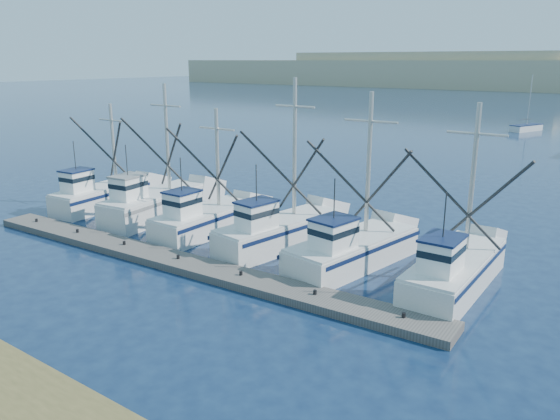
% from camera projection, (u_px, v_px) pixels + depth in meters
% --- Properties ---
extents(ground, '(500.00, 500.00, 0.00)m').
position_uv_depth(ground, '(227.00, 367.00, 18.66)').
color(ground, '#0D1D3A').
rests_on(ground, ground).
extents(floating_dock, '(28.31, 3.07, 0.38)m').
position_uv_depth(floating_dock, '(178.00, 262.00, 27.79)').
color(floating_dock, '#5B5752').
rests_on(floating_dock, ground).
extents(trawler_fleet, '(27.83, 8.44, 9.24)m').
position_uv_depth(trawler_fleet, '(241.00, 225.00, 31.40)').
color(trawler_fleet, silver).
rests_on(trawler_fleet, ground).
extents(sailboat_far, '(3.68, 6.00, 8.10)m').
position_uv_depth(sailboat_far, '(526.00, 128.00, 80.19)').
color(sailboat_far, silver).
rests_on(sailboat_far, ground).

